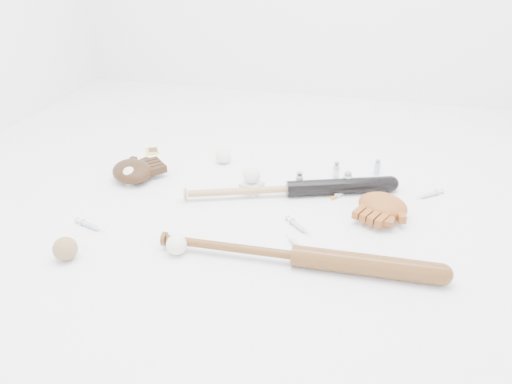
% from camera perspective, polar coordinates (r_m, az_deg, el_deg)
% --- Properties ---
extents(bat_dark, '(0.88, 0.38, 0.07)m').
position_cam_1_polar(bat_dark, '(2.05, 3.85, 0.37)').
color(bat_dark, black).
rests_on(bat_dark, ground).
extents(bat_wood, '(0.98, 0.10, 0.07)m').
position_cam_1_polar(bat_wood, '(1.66, 4.49, -7.26)').
color(bat_wood, brown).
rests_on(bat_wood, ground).
extents(glove_dark, '(0.33, 0.33, 0.09)m').
position_cam_1_polar(glove_dark, '(2.24, -13.99, 2.34)').
color(glove_dark, '#331E0E').
rests_on(glove_dark, ground).
extents(glove_tan, '(0.30, 0.30, 0.08)m').
position_cam_1_polar(glove_tan, '(1.98, 14.28, -1.50)').
color(glove_tan, brown).
rests_on(glove_tan, ground).
extents(trading_card, '(0.09, 0.10, 0.00)m').
position_cam_1_polar(trading_card, '(2.51, -11.79, 4.61)').
color(trading_card, gold).
rests_on(trading_card, ground).
extents(pedestal, '(0.10, 0.10, 0.04)m').
position_cam_1_polar(pedestal, '(2.08, -0.48, 0.56)').
color(pedestal, white).
rests_on(pedestal, ground).
extents(baseball_on_pedestal, '(0.07, 0.07, 0.07)m').
position_cam_1_polar(baseball_on_pedestal, '(2.06, -0.49, 2.00)').
color(baseball_on_pedestal, white).
rests_on(baseball_on_pedestal, pedestal).
extents(baseball_left, '(0.08, 0.08, 0.08)m').
position_cam_1_polar(baseball_left, '(2.20, -14.17, 1.78)').
color(baseball_left, white).
rests_on(baseball_left, ground).
extents(baseball_upper, '(0.07, 0.07, 0.07)m').
position_cam_1_polar(baseball_upper, '(2.33, -3.75, 4.15)').
color(baseball_upper, white).
rests_on(baseball_upper, ground).
extents(baseball_mid, '(0.07, 0.07, 0.07)m').
position_cam_1_polar(baseball_mid, '(1.73, -9.07, -5.98)').
color(baseball_mid, white).
rests_on(baseball_mid, ground).
extents(baseball_aged, '(0.08, 0.08, 0.08)m').
position_cam_1_polar(baseball_aged, '(1.79, -20.97, -6.08)').
color(baseball_aged, olive).
rests_on(baseball_aged, ground).
extents(syringe_0, '(0.16, 0.08, 0.02)m').
position_cam_1_polar(syringe_0, '(1.95, -18.50, -3.62)').
color(syringe_0, '#ADBCC6').
rests_on(syringe_0, ground).
extents(syringe_1, '(0.12, 0.12, 0.02)m').
position_cam_1_polar(syringe_1, '(1.76, 4.67, -6.04)').
color(syringe_1, '#ADBCC6').
rests_on(syringe_1, ground).
extents(syringe_2, '(0.10, 0.13, 0.02)m').
position_cam_1_polar(syringe_2, '(2.09, 9.72, -0.20)').
color(syringe_2, '#ADBCC6').
rests_on(syringe_2, ground).
extents(syringe_3, '(0.14, 0.13, 0.02)m').
position_cam_1_polar(syringe_3, '(1.86, 4.82, -3.88)').
color(syringe_3, '#ADBCC6').
rests_on(syringe_3, ground).
extents(syringe_4, '(0.14, 0.12, 0.02)m').
position_cam_1_polar(syringe_4, '(2.18, 19.26, -0.26)').
color(syringe_4, '#ADBCC6').
rests_on(syringe_4, ground).
extents(vial_0, '(0.03, 0.03, 0.07)m').
position_cam_1_polar(vial_0, '(2.22, 9.15, 2.52)').
color(vial_0, '#B3BDC4').
rests_on(vial_0, ground).
extents(vial_1, '(0.03, 0.03, 0.07)m').
position_cam_1_polar(vial_1, '(2.29, 13.69, 2.76)').
color(vial_1, '#B3BDC4').
rests_on(vial_1, ground).
extents(vial_2, '(0.03, 0.03, 0.08)m').
position_cam_1_polar(vial_2, '(2.10, 4.97, 1.25)').
color(vial_2, '#B3BDC4').
rests_on(vial_2, ground).
extents(vial_3, '(0.04, 0.04, 0.09)m').
position_cam_1_polar(vial_3, '(2.11, 10.40, 1.14)').
color(vial_3, '#B3BDC4').
rests_on(vial_3, ground).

